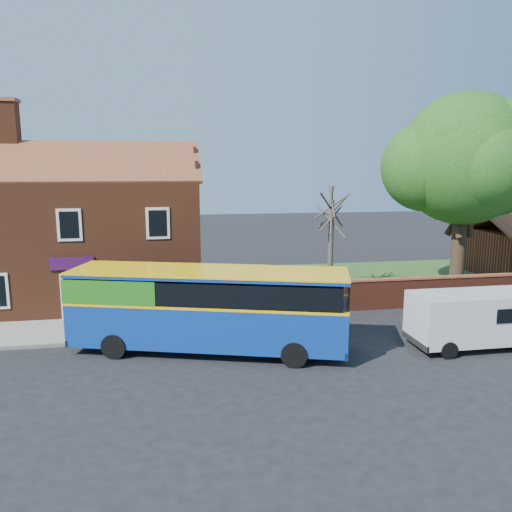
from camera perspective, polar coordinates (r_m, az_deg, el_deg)
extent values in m
plane|color=black|center=(18.12, -1.41, -13.38)|extent=(120.00, 120.00, 0.00)
cube|color=gray|center=(23.78, -20.64, -8.07)|extent=(18.00, 3.50, 0.12)
cube|color=slate|center=(22.16, -21.49, -9.44)|extent=(18.00, 0.15, 0.14)
cube|color=#426B28|center=(33.98, 17.49, -2.56)|extent=(26.00, 12.00, 0.04)
cube|color=brown|center=(28.60, -18.91, 1.61)|extent=(12.00, 8.00, 6.50)
cube|color=brown|center=(26.35, -20.13, 10.14)|extent=(12.30, 4.08, 2.16)
cube|color=brown|center=(30.30, -18.78, 10.15)|extent=(12.30, 4.08, 2.16)
cube|color=brown|center=(29.15, -26.42, 13.40)|extent=(0.90, 0.90, 2.20)
cube|color=black|center=(24.50, -20.56, 3.35)|extent=(1.10, 0.06, 1.50)
cube|color=#4C0F19|center=(25.10, -20.07, -4.61)|extent=(0.95, 0.04, 2.10)
cube|color=silver|center=(25.11, -20.07, -4.49)|extent=(1.20, 0.06, 2.30)
cube|color=#390D3D|center=(24.73, -20.31, -0.80)|extent=(2.00, 0.06, 0.60)
cube|color=maroon|center=(28.77, 22.98, -3.68)|extent=(22.00, 0.30, 1.50)
cube|color=brown|center=(28.60, 23.09, -2.12)|extent=(22.00, 0.38, 0.10)
cube|color=#0D3898|center=(19.96, -5.39, -7.40)|extent=(11.06, 5.69, 1.71)
cube|color=yellow|center=(19.72, -5.43, -5.03)|extent=(11.08, 5.71, 0.10)
cube|color=black|center=(19.59, -5.45, -3.58)|extent=(10.65, 5.58, 0.85)
cube|color=#287D1B|center=(20.65, -15.11, -3.18)|extent=(4.28, 3.67, 0.91)
cube|color=#0D3898|center=(19.46, -5.48, -1.94)|extent=(11.06, 5.69, 0.14)
cube|color=yellow|center=(19.45, -5.49, -1.71)|extent=(11.11, 5.74, 0.06)
cylinder|color=black|center=(20.09, -15.91, -9.89)|extent=(1.01, 0.55, 0.97)
cylinder|color=black|center=(22.30, -13.37, -7.75)|extent=(1.01, 0.55, 0.97)
cylinder|color=black|center=(18.59, 4.38, -11.17)|extent=(1.01, 0.55, 0.97)
cylinder|color=black|center=(20.96, 4.73, -8.67)|extent=(1.01, 0.55, 0.97)
cube|color=silver|center=(22.06, 23.71, -6.37)|extent=(5.14, 2.07, 1.95)
cylinder|color=black|center=(20.71, 21.15, -10.00)|extent=(0.68, 0.22, 0.68)
cylinder|color=black|center=(22.29, 18.59, -8.41)|extent=(0.68, 0.22, 0.68)
cylinder|color=black|center=(23.99, 25.58, -7.57)|extent=(0.68, 0.22, 0.68)
cylinder|color=black|center=(31.04, 22.07, 0.36)|extent=(0.82, 0.82, 4.69)
sphere|color=#3F7725|center=(30.65, 22.74, 10.18)|extent=(7.35, 7.35, 7.35)
sphere|color=#3F7725|center=(32.17, 25.54, 8.85)|extent=(5.31, 5.31, 5.31)
sphere|color=#3F7725|center=(30.21, 18.90, 9.66)|extent=(5.10, 5.10, 5.10)
cylinder|color=#4C4238|center=(29.15, 8.52, 1.09)|extent=(0.31, 0.31, 5.38)
cylinder|color=#4C4238|center=(28.91, 8.62, 4.86)|extent=(0.32, 2.63, 2.11)
cylinder|color=#4C4238|center=(28.93, 8.61, 4.48)|extent=(1.37, 1.94, 1.94)
cylinder|color=#4C4238|center=(28.89, 8.63, 5.24)|extent=(2.20, 1.01, 2.14)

